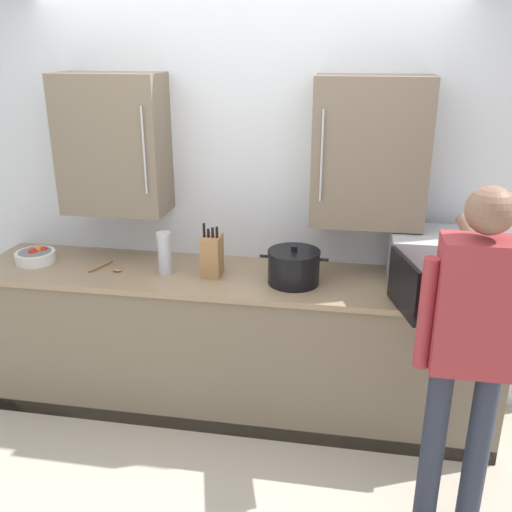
{
  "coord_description": "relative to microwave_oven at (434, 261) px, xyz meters",
  "views": [
    {
      "loc": [
        0.68,
        -2.31,
        2.25
      ],
      "look_at": [
        0.15,
        0.75,
        1.08
      ],
      "focal_mm": 40.06,
      "sensor_mm": 36.0,
      "label": 1
    }
  ],
  "objects": [
    {
      "name": "ground_plane",
      "position": [
        -1.16,
        -0.83,
        -1.09
      ],
      "size": [
        9.54,
        9.54,
        0.0
      ],
      "primitive_type": "plane",
      "color": "#B7AD99"
    },
    {
      "name": "back_wall_tiled",
      "position": [
        -1.16,
        0.29,
        0.41
      ],
      "size": [
        4.02,
        0.44,
        2.88
      ],
      "color": "silver",
      "rests_on": "ground_plane"
    },
    {
      "name": "counter_unit",
      "position": [
        -1.16,
        -0.03,
        -0.62
      ],
      "size": [
        3.18,
        0.66,
        0.93
      ],
      "color": "#756651",
      "rests_on": "ground_plane"
    },
    {
      "name": "microwave_oven",
      "position": [
        0.0,
        0.0,
        0.0
      ],
      "size": [
        0.56,
        0.79,
        0.31
      ],
      "color": "#B7BABF",
      "rests_on": "counter_unit"
    },
    {
      "name": "knife_block",
      "position": [
        -1.28,
        -0.06,
        -0.03
      ],
      "size": [
        0.11,
        0.15,
        0.33
      ],
      "color": "#A37547",
      "rests_on": "counter_unit"
    },
    {
      "name": "stock_pot",
      "position": [
        -0.79,
        -0.09,
        -0.06
      ],
      "size": [
        0.4,
        0.3,
        0.23
      ],
      "color": "black",
      "rests_on": "counter_unit"
    },
    {
      "name": "wooden_spoon",
      "position": [
        -1.93,
        -0.08,
        -0.15
      ],
      "size": [
        0.2,
        0.2,
        0.02
      ],
      "color": "#A37547",
      "rests_on": "counter_unit"
    },
    {
      "name": "fruit_bowl",
      "position": [
        -2.44,
        -0.04,
        -0.11
      ],
      "size": [
        0.25,
        0.25,
        0.1
      ],
      "color": "white",
      "rests_on": "counter_unit"
    },
    {
      "name": "thermos_flask",
      "position": [
        -1.57,
        -0.08,
        -0.02
      ],
      "size": [
        0.09,
        0.09,
        0.26
      ],
      "color": "#B7BABF",
      "rests_on": "counter_unit"
    },
    {
      "name": "person_figure",
      "position": [
        0.06,
        -0.82,
        -0.06
      ],
      "size": [
        0.44,
        0.63,
        1.72
      ],
      "color": "#282D3D",
      "rests_on": "ground_plane"
    }
  ]
}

